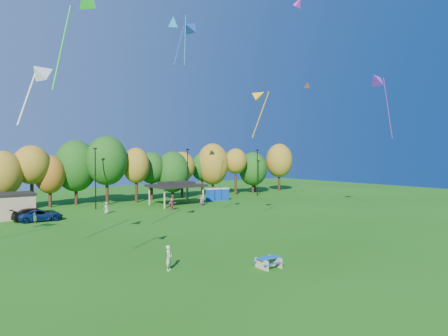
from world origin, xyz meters
TOP-DOWN VIEW (x-y plane):
  - ground at (0.00, 0.00)m, footprint 160.00×160.00m
  - tree_line at (-1.03, 45.51)m, footprint 93.57×10.55m
  - lamp_posts at (2.00, 40.00)m, footprint 64.50×0.25m
  - utility_building at (-10.00, 38.00)m, footprint 6.30×4.30m
  - pavilion at (14.00, 37.00)m, footprint 8.20×6.20m
  - porta_potties at (23.03, 38.28)m, footprint 3.75×2.04m
  - picnic_table at (1.48, 2.34)m, footprint 1.82×1.54m
  - kite_flyer at (-4.57, 6.11)m, footprint 0.76×0.75m
  - car_c at (-6.96, 33.73)m, footprint 5.24×2.67m
  - car_d at (-7.40, 34.74)m, footprint 5.45×2.60m
  - far_person_1 at (-8.41, 29.80)m, footprint 0.53×1.01m
  - far_person_2 at (1.72, 34.85)m, footprint 0.85×0.62m
  - far_person_3 at (10.50, 32.34)m, footprint 1.78×1.07m
  - far_person_5 at (16.69, 33.83)m, footprint 0.65×0.75m
  - kite_1 at (27.01, 10.06)m, footprint 5.08×2.07m
  - kite_2 at (7.71, 26.76)m, footprint 2.39×3.78m
  - kite_3 at (28.42, 22.50)m, footprint 1.57×1.64m
  - kite_8 at (1.34, 12.33)m, footprint 2.89×1.81m
  - kite_9 at (-13.16, 3.50)m, footprint 2.19×1.43m
  - kite_11 at (17.15, 14.01)m, footprint 1.35×1.68m
  - kite_12 at (10.54, 13.38)m, footprint 2.55×2.98m
  - kite_13 at (-8.70, 9.95)m, footprint 3.70×3.51m

SIDE VIEW (x-z plane):
  - ground at x=0.00m, z-range 0.00..0.00m
  - picnic_table at x=1.48m, z-range 0.06..0.82m
  - car_c at x=-6.96m, z-range 0.00..1.42m
  - car_d at x=-7.40m, z-range 0.00..1.53m
  - far_person_2 at x=1.72m, z-range 0.00..1.61m
  - far_person_1 at x=-8.41m, z-range 0.00..1.64m
  - far_person_5 at x=16.69m, z-range 0.00..1.72m
  - kite_flyer at x=-4.57m, z-range 0.00..1.77m
  - far_person_3 at x=10.50m, z-range 0.00..1.83m
  - porta_potties at x=23.03m, z-range 0.01..2.19m
  - utility_building at x=-10.00m, z-range 0.01..3.26m
  - pavilion at x=14.00m, z-range 1.34..5.11m
  - lamp_posts at x=2.00m, z-range 0.36..9.45m
  - tree_line at x=-1.03m, z-range 0.34..11.49m
  - kite_9 at x=-13.16m, z-range 10.61..14.07m
  - kite_12 at x=10.54m, z-range 11.70..17.17m
  - kite_1 at x=27.01m, z-range 13.21..21.81m
  - kite_3 at x=28.42m, z-range 18.07..19.40m
  - kite_13 at x=-8.70m, z-range 15.22..22.66m
  - kite_8 at x=1.34m, z-range 17.35..21.92m
  - kite_2 at x=7.71m, z-range 21.93..28.42m
  - kite_11 at x=17.15m, z-range 25.17..26.68m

